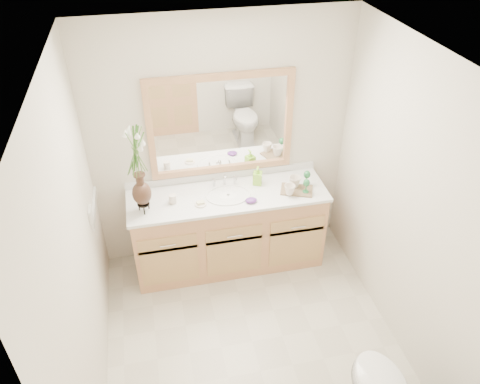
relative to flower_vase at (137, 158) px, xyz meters
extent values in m
plane|color=beige|center=(0.76, -0.92, -1.37)|extent=(2.60, 2.60, 0.00)
cube|color=white|center=(0.76, -0.92, 1.03)|extent=(2.40, 2.60, 0.02)
cube|color=beige|center=(0.76, 0.38, -0.17)|extent=(2.40, 0.02, 2.40)
cube|color=beige|center=(-0.44, -0.92, -0.17)|extent=(0.02, 2.60, 2.40)
cube|color=beige|center=(1.96, -0.92, -0.17)|extent=(0.02, 2.60, 2.40)
cube|color=tan|center=(0.76, 0.09, -0.97)|extent=(1.80, 0.55, 0.80)
cube|color=white|center=(0.76, 0.09, -0.55)|extent=(1.84, 0.57, 0.03)
ellipsoid|color=white|center=(0.76, 0.07, -0.59)|extent=(0.38, 0.30, 0.12)
cylinder|color=silver|center=(0.76, 0.25, -0.48)|extent=(0.02, 0.02, 0.11)
cylinder|color=silver|center=(0.66, 0.25, -0.50)|extent=(0.02, 0.02, 0.08)
cylinder|color=silver|center=(0.86, 0.25, -0.50)|extent=(0.02, 0.02, 0.08)
cube|color=white|center=(0.76, 0.36, 0.04)|extent=(1.20, 0.01, 0.85)
cube|color=tan|center=(0.76, 0.35, 0.49)|extent=(1.32, 0.04, 0.06)
cube|color=tan|center=(0.76, 0.35, -0.42)|extent=(1.32, 0.04, 0.06)
cube|color=tan|center=(0.13, 0.35, 0.04)|extent=(0.06, 0.04, 0.85)
cube|color=tan|center=(1.39, 0.35, 0.04)|extent=(0.06, 0.04, 0.85)
cube|color=white|center=(-0.42, -0.16, -0.39)|extent=(0.02, 0.12, 0.12)
cylinder|color=black|center=(0.00, 0.00, -0.46)|extent=(0.11, 0.11, 0.01)
ellipsoid|color=#321D16|center=(0.00, 0.00, -0.35)|extent=(0.16, 0.16, 0.21)
cylinder|color=#321D16|center=(0.00, 0.00, -0.21)|extent=(0.07, 0.07, 0.10)
cylinder|color=#4C7A33|center=(0.00, 0.00, 0.04)|extent=(0.06, 0.06, 0.39)
cylinder|color=silver|center=(0.26, 0.07, -0.50)|extent=(0.07, 0.07, 0.09)
cylinder|color=silver|center=(0.49, -0.02, -0.53)|extent=(0.11, 0.11, 0.01)
cube|color=beige|center=(0.49, -0.02, -0.52)|extent=(0.07, 0.05, 0.02)
imported|color=#8AD131|center=(1.07, 0.20, -0.46)|extent=(0.10, 0.10, 0.17)
ellipsoid|color=#582879|center=(0.94, -0.07, -0.52)|extent=(0.13, 0.11, 0.04)
cube|color=brown|center=(1.40, 0.01, -0.53)|extent=(0.34, 0.29, 0.01)
imported|color=silver|center=(1.31, -0.04, -0.47)|extent=(0.12, 0.12, 0.10)
imported|color=silver|center=(1.39, 0.06, -0.47)|extent=(0.15, 0.15, 0.11)
cylinder|color=#26723B|center=(1.47, -0.04, -0.52)|extent=(0.06, 0.06, 0.01)
cylinder|color=#26723B|center=(1.47, -0.04, -0.48)|extent=(0.01, 0.01, 0.09)
ellipsoid|color=#26723B|center=(1.47, -0.04, -0.42)|extent=(0.06, 0.06, 0.07)
cylinder|color=#26723B|center=(1.51, 0.08, -0.52)|extent=(0.06, 0.06, 0.01)
cylinder|color=#26723B|center=(1.51, 0.08, -0.48)|extent=(0.01, 0.01, 0.09)
ellipsoid|color=#26723B|center=(1.51, 0.08, -0.42)|extent=(0.06, 0.06, 0.08)
camera|label=1|loc=(0.13, -3.35, 1.96)|focal=35.00mm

